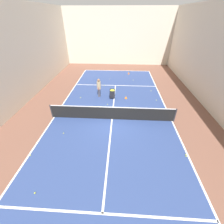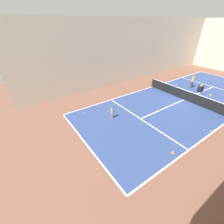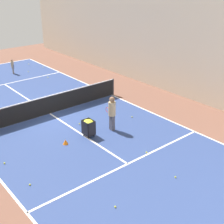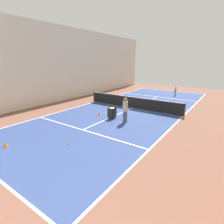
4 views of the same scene
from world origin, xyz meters
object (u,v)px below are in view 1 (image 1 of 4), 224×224
at_px(coach_at_net, 99,87).
at_px(training_cone_0, 129,73).
at_px(ball_cart, 112,92).
at_px(tennis_net, 112,113).
at_px(training_cone_1, 126,97).

height_order(coach_at_net, training_cone_0, coach_at_net).
bearing_deg(ball_cart, training_cone_0, 75.50).
relative_size(tennis_net, training_cone_1, 37.70).
relative_size(tennis_net, ball_cart, 10.98).
bearing_deg(training_cone_1, ball_cart, 178.12).
xyz_separation_m(ball_cart, training_cone_1, (1.30, -0.04, -0.47)).
bearing_deg(training_cone_1, tennis_net, -107.98).
xyz_separation_m(ball_cart, training_cone_0, (1.79, 6.94, -0.44)).
height_order(tennis_net, training_cone_0, tennis_net).
relative_size(tennis_net, training_cone_0, 31.60).
bearing_deg(training_cone_1, coach_at_net, 174.25).
distance_m(ball_cart, training_cone_0, 7.18).
bearing_deg(training_cone_1, training_cone_0, 85.94).
distance_m(training_cone_0, training_cone_1, 7.00).
xyz_separation_m(tennis_net, coach_at_net, (-1.46, 3.71, 0.46)).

